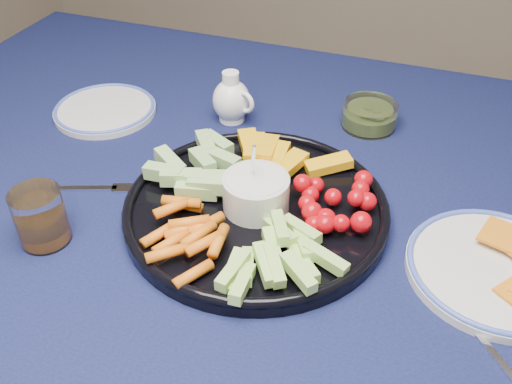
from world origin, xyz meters
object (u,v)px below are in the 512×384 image
(cheese_plate, at_px, (496,267))
(side_plate_extra, at_px, (105,109))
(crudite_platter, at_px, (254,204))
(pickle_bowl, at_px, (369,116))
(dining_table, at_px, (285,228))
(juice_tumbler, at_px, (41,220))
(creamer_pitcher, at_px, (232,100))

(cheese_plate, height_order, side_plate_extra, cheese_plate)
(crudite_platter, bearing_deg, pickle_bowl, 70.57)
(dining_table, height_order, juice_tumbler, juice_tumbler)
(crudite_platter, relative_size, side_plate_extra, 2.04)
(pickle_bowl, bearing_deg, dining_table, -110.10)
(dining_table, height_order, cheese_plate, cheese_plate)
(dining_table, bearing_deg, side_plate_extra, 165.33)
(dining_table, distance_m, pickle_bowl, 0.28)
(creamer_pitcher, xyz_separation_m, pickle_bowl, (0.25, 0.07, -0.02))
(juice_tumbler, height_order, side_plate_extra, juice_tumbler)
(juice_tumbler, xyz_separation_m, side_plate_extra, (-0.12, 0.35, -0.03))
(dining_table, relative_size, cheese_plate, 6.87)
(dining_table, relative_size, side_plate_extra, 8.41)
(pickle_bowl, bearing_deg, creamer_pitcher, -165.12)
(dining_table, xyz_separation_m, juice_tumbler, (-0.29, -0.24, 0.13))
(cheese_plate, bearing_deg, side_plate_extra, 165.41)
(dining_table, bearing_deg, crudite_platter, -107.48)
(side_plate_extra, bearing_deg, juice_tumbler, -71.50)
(crudite_platter, bearing_deg, juice_tumbler, -149.80)
(cheese_plate, xyz_separation_m, side_plate_extra, (-0.74, 0.19, -0.00))
(pickle_bowl, relative_size, juice_tumbler, 1.19)
(creamer_pitcher, relative_size, side_plate_extra, 0.50)
(crudite_platter, bearing_deg, cheese_plate, -0.36)
(pickle_bowl, relative_size, cheese_plate, 0.42)
(crudite_platter, relative_size, creamer_pitcher, 4.05)
(pickle_bowl, relative_size, side_plate_extra, 0.52)
(pickle_bowl, bearing_deg, cheese_plate, -53.30)
(dining_table, xyz_separation_m, crudite_platter, (-0.03, -0.08, 0.11))
(side_plate_extra, bearing_deg, dining_table, -14.67)
(crudite_platter, bearing_deg, side_plate_extra, 153.71)
(dining_table, height_order, pickle_bowl, pickle_bowl)
(cheese_plate, height_order, juice_tumbler, juice_tumbler)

